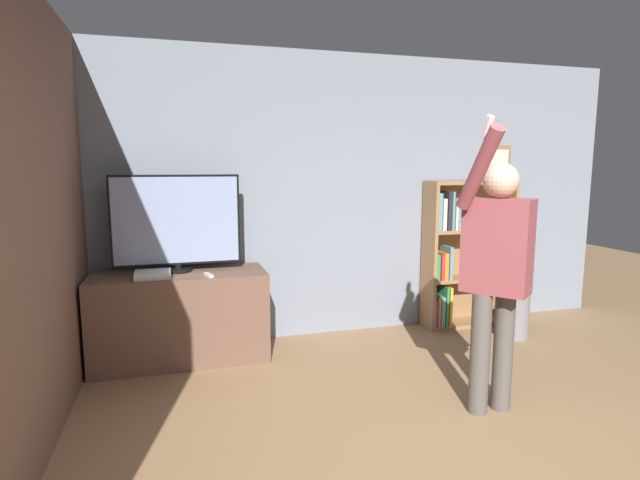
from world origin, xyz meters
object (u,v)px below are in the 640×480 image
(game_console, at_px, (153,274))
(bookshelf, at_px, (459,254))
(waste_bin, at_px, (513,315))
(person, at_px, (497,264))
(television, at_px, (177,222))

(game_console, height_order, bookshelf, bookshelf)
(game_console, distance_m, waste_bin, 3.35)
(person, bearing_deg, game_console, -160.90)
(person, bearing_deg, television, -166.87)
(person, height_order, waste_bin, person)
(television, bearing_deg, bookshelf, 2.51)
(game_console, bearing_deg, waste_bin, -2.91)
(television, height_order, person, person)
(television, height_order, game_console, television)
(person, bearing_deg, waste_bin, 99.61)
(game_console, xyz_separation_m, person, (2.19, -1.40, 0.23))
(bookshelf, bearing_deg, waste_bin, -55.76)
(television, bearing_deg, person, -38.46)
(television, height_order, bookshelf, television)
(waste_bin, bearing_deg, game_console, 177.09)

